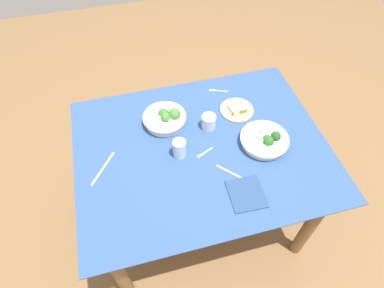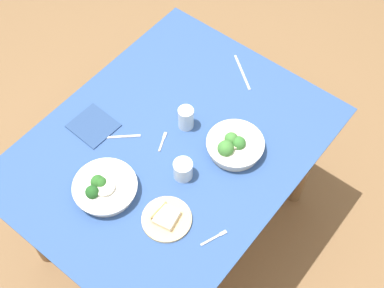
{
  "view_description": "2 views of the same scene",
  "coord_description": "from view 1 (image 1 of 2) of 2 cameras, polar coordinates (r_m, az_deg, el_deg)",
  "views": [
    {
      "loc": [
        -0.32,
        -0.99,
        2.1
      ],
      "look_at": [
        -0.05,
        0.03,
        0.77
      ],
      "focal_mm": 30.55,
      "sensor_mm": 36.0,
      "label": 1
    },
    {
      "loc": [
        0.89,
        0.83,
        2.58
      ],
      "look_at": [
        -0.06,
        0.07,
        0.77
      ],
      "focal_mm": 49.84,
      "sensor_mm": 36.0,
      "label": 2
    }
  ],
  "objects": [
    {
      "name": "broccoli_bowl_far",
      "position": [
        1.79,
        -4.64,
        4.46
      ],
      "size": [
        0.24,
        0.24,
        0.1
      ],
      "color": "silver",
      "rests_on": "dining_table"
    },
    {
      "name": "ground_plane",
      "position": [
        2.34,
        1.28,
        -12.1
      ],
      "size": [
        6.0,
        6.0,
        0.0
      ],
      "primitive_type": "plane",
      "color": "brown"
    },
    {
      "name": "napkin_folded_upper",
      "position": [
        1.56,
        9.48,
        -8.54
      ],
      "size": [
        0.17,
        0.18,
        0.01
      ],
      "primitive_type": "cube",
      "rotation": [
        0.0,
        0.0,
        -0.04
      ],
      "color": "navy",
      "rests_on": "dining_table"
    },
    {
      "name": "bread_side_plate",
      "position": [
        1.88,
        7.84,
        5.98
      ],
      "size": [
        0.19,
        0.19,
        0.04
      ],
      "color": "#D6B27A",
      "rests_on": "dining_table"
    },
    {
      "name": "water_glass_center",
      "position": [
        1.63,
        -2.19,
        -0.8
      ],
      "size": [
        0.07,
        0.07,
        0.1
      ],
      "primitive_type": "cylinder",
      "color": "silver",
      "rests_on": "dining_table"
    },
    {
      "name": "fork_by_far_bowl",
      "position": [
        1.99,
        4.48,
        9.24
      ],
      "size": [
        0.11,
        0.05,
        0.0
      ],
      "rotation": [
        0.0,
        0.0,
        2.77
      ],
      "color": "#B7B7BC",
      "rests_on": "dining_table"
    },
    {
      "name": "water_glass_side",
      "position": [
        1.76,
        2.94,
        3.87
      ],
      "size": [
        0.08,
        0.08,
        0.08
      ],
      "primitive_type": "cylinder",
      "color": "silver",
      "rests_on": "dining_table"
    },
    {
      "name": "broccoli_bowl_near",
      "position": [
        1.73,
        12.63,
        0.61
      ],
      "size": [
        0.25,
        0.25,
        0.08
      ],
      "color": "white",
      "rests_on": "dining_table"
    },
    {
      "name": "table_knife_left",
      "position": [
        1.68,
        -15.27,
        -4.08
      ],
      "size": [
        0.13,
        0.18,
        0.0
      ],
      "primitive_type": "cube",
      "rotation": [
        0.0,
        0.0,
        4.08
      ],
      "color": "#B7B7BC",
      "rests_on": "dining_table"
    },
    {
      "name": "fork_by_near_bowl",
      "position": [
        1.67,
        2.15,
        -1.6
      ],
      "size": [
        0.09,
        0.05,
        0.0
      ],
      "rotation": [
        0.0,
        0.0,
        3.56
      ],
      "color": "#B7B7BC",
      "rests_on": "dining_table"
    },
    {
      "name": "dining_table",
      "position": [
        1.79,
        1.64,
        -2.96
      ],
      "size": [
        1.3,
        1.02,
        0.76
      ],
      "color": "#2D4C84",
      "rests_on": "ground_plane"
    },
    {
      "name": "table_knife_right",
      "position": [
        1.61,
        7.33,
        -5.29
      ],
      "size": [
        0.14,
        0.15,
        0.0
      ],
      "primitive_type": "cube",
      "rotation": [
        0.0,
        0.0,
        5.46
      ],
      "color": "#B7B7BC",
      "rests_on": "dining_table"
    }
  ]
}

